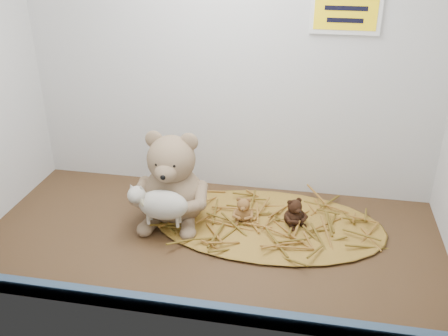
% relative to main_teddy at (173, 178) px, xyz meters
% --- Properties ---
extents(alcove_shell, '(1.20, 0.60, 0.90)m').
position_rel_main_teddy_xyz_m(alcove_shell, '(0.12, 0.02, 0.32)').
color(alcove_shell, '#3B2914').
rests_on(alcove_shell, ground).
extents(front_rail, '(1.19, 0.02, 0.04)m').
position_rel_main_teddy_xyz_m(front_rail, '(0.12, -0.36, -0.11)').
color(front_rail, '#3E5977').
rests_on(front_rail, shelf_floor).
extents(straw_bed, '(0.64, 0.37, 0.01)m').
position_rel_main_teddy_xyz_m(straw_bed, '(0.26, 0.01, -0.12)').
color(straw_bed, olive).
rests_on(straw_bed, shelf_floor).
extents(main_teddy, '(0.22, 0.23, 0.26)m').
position_rel_main_teddy_xyz_m(main_teddy, '(0.00, 0.00, 0.00)').
color(main_teddy, '#94745B').
rests_on(main_teddy, shelf_floor).
extents(toy_lamb, '(0.17, 0.10, 0.11)m').
position_rel_main_teddy_xyz_m(toy_lamb, '(0.00, -0.09, -0.03)').
color(toy_lamb, beige).
rests_on(toy_lamb, main_teddy).
extents(mini_teddy_tan, '(0.06, 0.07, 0.07)m').
position_rel_main_teddy_xyz_m(mini_teddy_tan, '(0.19, 0.01, -0.08)').
color(mini_teddy_tan, olive).
rests_on(mini_teddy_tan, straw_bed).
extents(mini_teddy_brown, '(0.09, 0.09, 0.08)m').
position_rel_main_teddy_xyz_m(mini_teddy_brown, '(0.33, 0.02, -0.08)').
color(mini_teddy_brown, black).
rests_on(mini_teddy_brown, straw_bed).
extents(wall_sign, '(0.16, 0.01, 0.11)m').
position_rel_main_teddy_xyz_m(wall_sign, '(0.42, 0.22, 0.42)').
color(wall_sign, yellow).
rests_on(wall_sign, back_wall).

